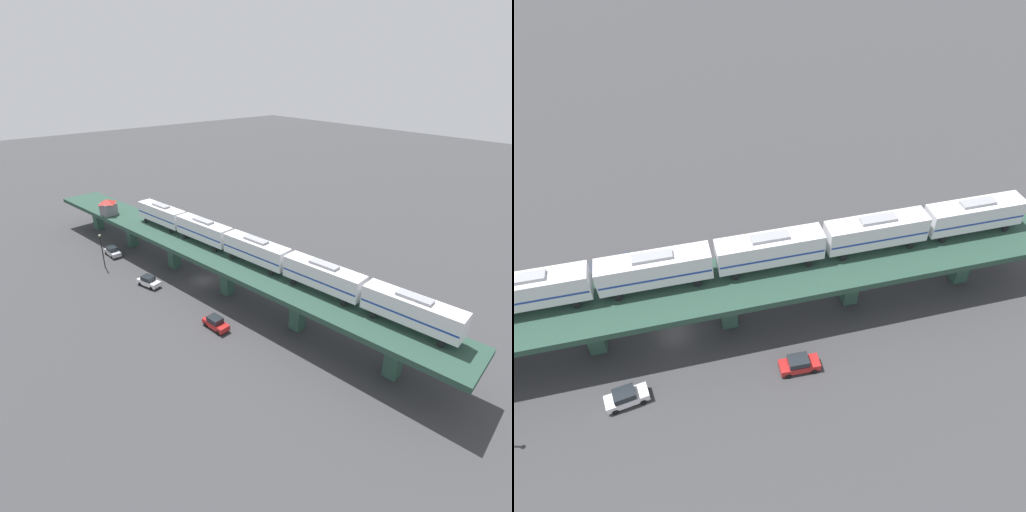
% 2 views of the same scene
% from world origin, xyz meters
% --- Properties ---
extents(ground_plane, '(400.00, 400.00, 0.00)m').
position_xyz_m(ground_plane, '(0.00, 0.00, 0.00)').
color(ground_plane, '#38383A').
extents(elevated_viaduct, '(19.40, 92.34, 6.84)m').
position_xyz_m(elevated_viaduct, '(0.02, -0.16, 5.90)').
color(elevated_viaduct, '#244135').
rests_on(elevated_viaduct, ground).
extents(subway_train, '(10.29, 62.28, 4.45)m').
position_xyz_m(subway_train, '(-2.81, 11.60, 9.38)').
color(subway_train, silver).
rests_on(subway_train, elevated_viaduct).
extents(street_car_red, '(2.24, 4.54, 1.89)m').
position_xyz_m(street_car_red, '(6.71, 13.54, 0.94)').
color(street_car_red, '#AD1E1E').
rests_on(street_car_red, ground).
extents(street_car_white, '(2.95, 4.73, 1.89)m').
position_xyz_m(street_car_white, '(8.42, -4.71, 0.94)').
color(street_car_white, silver).
rests_on(street_car_white, ground).
extents(delivery_truck, '(4.51, 7.54, 3.20)m').
position_xyz_m(delivery_truck, '(-10.06, -7.00, 1.76)').
color(delivery_truck, '#333338').
rests_on(delivery_truck, ground).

